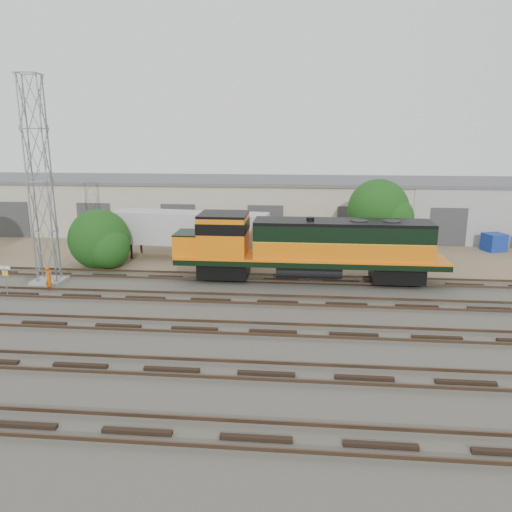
# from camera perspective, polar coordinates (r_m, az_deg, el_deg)

# --- Properties ---
(ground) EXTENTS (140.00, 140.00, 0.00)m
(ground) POSITION_cam_1_polar(r_m,az_deg,el_deg) (28.57, -5.75, -6.11)
(ground) COLOR #47423A
(ground) RESTS_ON ground
(dirt_strip) EXTENTS (80.00, 16.00, 0.02)m
(dirt_strip) POSITION_cam_1_polar(r_m,az_deg,el_deg) (42.78, -1.91, 0.79)
(dirt_strip) COLOR #726047
(dirt_strip) RESTS_ON ground
(tracks) EXTENTS (80.00, 20.40, 0.28)m
(tracks) POSITION_cam_1_polar(r_m,az_deg,el_deg) (25.81, -7.04, -8.22)
(tracks) COLOR black
(tracks) RESTS_ON ground
(warehouse) EXTENTS (58.40, 10.40, 5.30)m
(warehouse) POSITION_cam_1_polar(r_m,az_deg,el_deg) (50.07, -0.73, 5.82)
(warehouse) COLOR #BEB59F
(warehouse) RESTS_ON ground
(locomotive) EXTENTS (17.84, 3.13, 4.29)m
(locomotive) POSITION_cam_1_polar(r_m,az_deg,el_deg) (33.13, 5.60, 1.13)
(locomotive) COLOR black
(locomotive) RESTS_ON tracks
(signal_tower) EXTENTS (1.96, 1.96, 13.27)m
(signal_tower) POSITION_cam_1_polar(r_m,az_deg,el_deg) (35.10, -23.45, 7.45)
(signal_tower) COLOR gray
(signal_tower) RESTS_ON ground
(sign_post) EXTENTS (0.79, 0.14, 1.95)m
(sign_post) POSITION_cam_1_polar(r_m,az_deg,el_deg) (33.91, -26.74, -1.92)
(sign_post) COLOR gray
(sign_post) RESTS_ON ground
(worker) EXTENTS (0.70, 0.68, 1.62)m
(worker) POSITION_cam_1_polar(r_m,az_deg,el_deg) (34.07, -22.61, -2.39)
(worker) COLOR #D7550B
(worker) RESTS_ON ground
(semi_trailer) EXTENTS (12.30, 3.63, 3.73)m
(semi_trailer) POSITION_cam_1_polar(r_m,az_deg,el_deg) (39.31, -7.05, 2.99)
(semi_trailer) COLOR #BCBCBC
(semi_trailer) RESTS_ON ground
(dumpster_blue) EXTENTS (2.01, 1.95, 1.50)m
(dumpster_blue) POSITION_cam_1_polar(r_m,az_deg,el_deg) (46.54, 25.56, 1.42)
(dumpster_blue) COLOR #163299
(dumpster_blue) RESTS_ON ground
(tree_mid) EXTENTS (4.75, 4.53, 4.53)m
(tree_mid) POSITION_cam_1_polar(r_m,az_deg,el_deg) (38.82, -17.23, 1.61)
(tree_mid) COLOR #382619
(tree_mid) RESTS_ON ground
(tree_east) EXTENTS (4.93, 4.69, 6.33)m
(tree_east) POSITION_cam_1_polar(r_m,az_deg,el_deg) (39.38, 14.16, 4.93)
(tree_east) COLOR #382619
(tree_east) RESTS_ON ground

